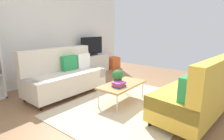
% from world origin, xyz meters
% --- Properties ---
extents(ground_plane, '(7.68, 7.68, 0.00)m').
position_xyz_m(ground_plane, '(0.00, 0.00, 0.00)').
color(ground_plane, '#936B47').
extents(wall_far, '(6.40, 0.12, 2.90)m').
position_xyz_m(wall_far, '(0.00, 2.80, 1.45)').
color(wall_far, white).
rests_on(wall_far, ground_plane).
extents(area_rug, '(2.90, 2.20, 0.01)m').
position_xyz_m(area_rug, '(-0.11, -0.12, 0.01)').
color(area_rug, beige).
rests_on(area_rug, ground_plane).
extents(couch_beige, '(1.92, 0.89, 1.10)m').
position_xyz_m(couch_beige, '(-0.44, 1.50, 0.45)').
color(couch_beige, beige).
rests_on(couch_beige, ground_plane).
extents(couch_green, '(1.99, 1.08, 1.10)m').
position_xyz_m(couch_green, '(0.21, -1.34, 0.45)').
color(couch_green, gold).
rests_on(couch_green, ground_plane).
extents(coffee_table, '(1.10, 0.56, 0.42)m').
position_xyz_m(coffee_table, '(-0.06, 0.08, 0.39)').
color(coffee_table, '#B7844C').
rests_on(coffee_table, ground_plane).
extents(tv_console, '(1.40, 0.44, 0.64)m').
position_xyz_m(tv_console, '(1.49, 2.46, 0.32)').
color(tv_console, silver).
rests_on(tv_console, ground_plane).
extents(tv, '(1.00, 0.20, 0.64)m').
position_xyz_m(tv, '(1.49, 2.44, 0.95)').
color(tv, black).
rests_on(tv, tv_console).
extents(storage_trunk, '(0.52, 0.40, 0.44)m').
position_xyz_m(storage_trunk, '(2.59, 2.36, 0.22)').
color(storage_trunk, orange).
rests_on(storage_trunk, ground_plane).
extents(potted_plant, '(0.23, 0.23, 0.31)m').
position_xyz_m(potted_plant, '(-0.14, 0.14, 0.59)').
color(potted_plant, brown).
rests_on(potted_plant, coffee_table).
extents(table_book_0, '(0.27, 0.22, 0.03)m').
position_xyz_m(table_book_0, '(-0.27, 0.02, 0.44)').
color(table_book_0, '#3359B2').
rests_on(table_book_0, coffee_table).
extents(table_book_1, '(0.26, 0.21, 0.03)m').
position_xyz_m(table_book_1, '(-0.27, 0.02, 0.47)').
color(table_book_1, red).
rests_on(table_book_1, table_book_0).
extents(table_book_2, '(0.27, 0.22, 0.04)m').
position_xyz_m(table_book_2, '(-0.27, 0.02, 0.50)').
color(table_book_2, purple).
rests_on(table_book_2, table_book_1).
extents(vase_0, '(0.12, 0.12, 0.19)m').
position_xyz_m(vase_0, '(0.91, 2.51, 0.74)').
color(vase_0, '#B24C4C').
rests_on(vase_0, tv_console).
extents(vase_1, '(0.11, 0.11, 0.14)m').
position_xyz_m(vase_1, '(1.10, 2.51, 0.71)').
color(vase_1, silver).
rests_on(vase_1, tv_console).
extents(bottle_0, '(0.06, 0.06, 0.17)m').
position_xyz_m(bottle_0, '(1.27, 2.42, 0.73)').
color(bottle_0, orange).
rests_on(bottle_0, tv_console).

